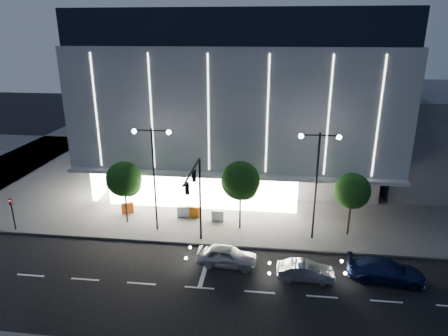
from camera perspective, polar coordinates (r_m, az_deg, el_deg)
ground at (r=29.36m, az=-6.96°, el=-14.65°), size 160.00×160.00×0.00m
sidewalk_museum at (r=50.33m, az=4.98°, el=0.25°), size 70.00×40.00×0.15m
museum at (r=46.60m, az=2.71°, el=10.44°), size 30.00×25.80×18.00m
annex_building at (r=52.78m, az=28.64°, el=4.41°), size 16.00×20.00×10.00m
traffic_mast at (r=29.70m, az=-3.97°, el=-3.15°), size 0.33×5.89×7.07m
street_lamp_west at (r=32.73m, az=-10.05°, el=0.46°), size 3.16×0.36×9.00m
street_lamp_east at (r=31.60m, az=13.17°, el=-0.44°), size 3.16×0.36×9.00m
ped_signal_far at (r=38.10m, az=-27.99°, el=-5.43°), size 0.22×0.24×3.00m
tree_left at (r=35.21m, az=-14.04°, el=-1.81°), size 3.02×3.02×5.72m
tree_mid at (r=32.98m, az=2.41°, el=-2.11°), size 3.25×3.25×6.15m
tree_right at (r=33.74m, az=17.85°, el=-3.38°), size 2.91×2.91×5.51m
car_lead at (r=29.62m, az=0.44°, el=-12.44°), size 4.53×2.11×1.50m
car_second at (r=28.72m, az=11.56°, el=-14.24°), size 3.89×1.37×1.28m
car_third at (r=30.15m, az=22.16°, el=-13.42°), size 5.31×2.62×1.48m
barrier_a at (r=38.25m, az=-13.61°, el=-5.56°), size 1.11×0.67×1.00m
barrier_b at (r=36.61m, az=-5.84°, el=-6.24°), size 1.12×0.41×1.00m
barrier_c at (r=36.47m, az=-4.36°, el=-6.29°), size 1.12×0.36×1.00m
barrier_d at (r=35.64m, az=-0.91°, el=-6.87°), size 1.11×0.28×1.00m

